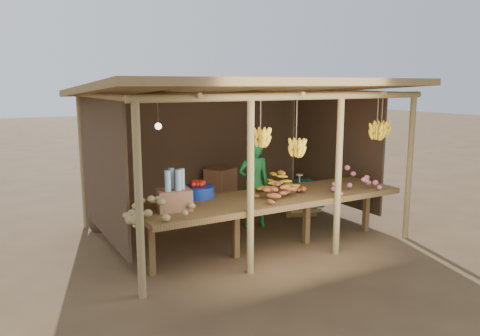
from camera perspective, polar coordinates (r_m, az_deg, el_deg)
ground at (r=7.61m, az=-0.00°, el=-7.81°), size 60.00×60.00×0.00m
stall_structure at (r=7.24m, az=0.65°, el=6.72°), size 4.70×3.50×2.43m
counter at (r=6.62m, az=4.05°, el=-3.92°), size 3.90×1.05×0.80m
potato_heap at (r=5.61m, az=-9.41°, el=-4.09°), size 0.96×0.68×0.36m
sweet_potato_heap at (r=6.49m, az=5.51°, el=-2.09°), size 0.94×0.67×0.35m
onion_heap at (r=7.11m, az=13.85°, el=-1.23°), size 0.97×0.74×0.36m
banana_pile at (r=6.82m, az=5.00°, el=-1.51°), size 0.64×0.52×0.35m
tomato_basin at (r=6.53m, az=-5.13°, el=-2.73°), size 0.44×0.44×0.23m
bottle_box at (r=5.89m, az=-8.09°, el=-3.19°), size 0.46×0.39×0.52m
vendor at (r=7.72m, az=1.69°, el=-1.94°), size 0.61×0.48×1.46m
tarp_crate at (r=8.64m, az=7.10°, el=-3.52°), size 0.78×0.73×0.76m
carton_stack at (r=8.57m, az=-3.48°, el=-3.26°), size 1.18×0.57×0.81m
burlap_sacks at (r=8.00m, az=-15.40°, el=-5.52°), size 0.76×0.40×0.54m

